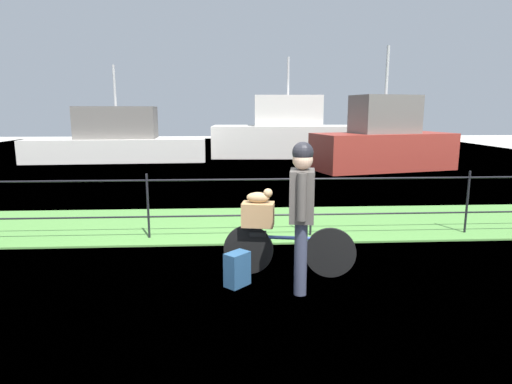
# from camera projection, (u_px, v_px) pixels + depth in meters

# --- Properties ---
(ground_plane) EXTENTS (60.00, 60.00, 0.00)m
(ground_plane) POSITION_uv_depth(u_px,v_px,m) (231.00, 291.00, 4.85)
(ground_plane) COLOR beige
(grass_strip) EXTENTS (27.00, 2.40, 0.03)m
(grass_strip) POSITION_uv_depth(u_px,v_px,m) (231.00, 224.00, 7.66)
(grass_strip) COLOR #569342
(grass_strip) RESTS_ON ground
(harbor_water) EXTENTS (30.00, 30.00, 0.00)m
(harbor_water) POSITION_uv_depth(u_px,v_px,m) (231.00, 163.00, 16.78)
(harbor_water) COLOR #60849E
(harbor_water) RESTS_ON ground
(iron_fence) EXTENTS (18.04, 0.04, 1.05)m
(iron_fence) POSITION_uv_depth(u_px,v_px,m) (230.00, 200.00, 6.75)
(iron_fence) COLOR black
(iron_fence) RESTS_ON ground
(bicycle_main) EXTENTS (1.61, 0.34, 0.62)m
(bicycle_main) POSITION_uv_depth(u_px,v_px,m) (287.00, 250.00, 5.26)
(bicycle_main) COLOR black
(bicycle_main) RESTS_ON ground
(wooden_crate) EXTENTS (0.42, 0.32, 0.29)m
(wooden_crate) POSITION_uv_depth(u_px,v_px,m) (258.00, 214.00, 5.22)
(wooden_crate) COLOR #A87F51
(wooden_crate) RESTS_ON bicycle_main
(terrier_dog) EXTENTS (0.32, 0.19, 0.18)m
(terrier_dog) POSITION_uv_depth(u_px,v_px,m) (260.00, 197.00, 5.18)
(terrier_dog) COLOR tan
(terrier_dog) RESTS_ON wooden_crate
(cyclist_person) EXTENTS (0.33, 0.53, 1.68)m
(cyclist_person) POSITION_uv_depth(u_px,v_px,m) (302.00, 204.00, 4.68)
(cyclist_person) COLOR #383D51
(cyclist_person) RESTS_ON ground
(backpack_on_paving) EXTENTS (0.32, 0.33, 0.40)m
(backpack_on_paving) POSITION_uv_depth(u_px,v_px,m) (237.00, 269.00, 4.97)
(backpack_on_paving) COLOR #28517A
(backpack_on_paving) RESTS_ON ground
(moored_boat_near) EXTENTS (7.10, 2.55, 3.77)m
(moored_boat_near) POSITION_uv_depth(u_px,v_px,m) (118.00, 141.00, 17.31)
(moored_boat_near) COLOR silver
(moored_boat_near) RESTS_ON ground
(moored_boat_mid) EXTENTS (5.08, 2.99, 4.12)m
(moored_boat_mid) POSITION_uv_depth(u_px,v_px,m) (383.00, 143.00, 14.71)
(moored_boat_mid) COLOR #9E3328
(moored_boat_mid) RESTS_ON ground
(moored_boat_far) EXTENTS (6.64, 2.65, 4.25)m
(moored_boat_far) POSITION_uv_depth(u_px,v_px,m) (287.00, 134.00, 18.89)
(moored_boat_far) COLOR silver
(moored_boat_far) RESTS_ON ground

